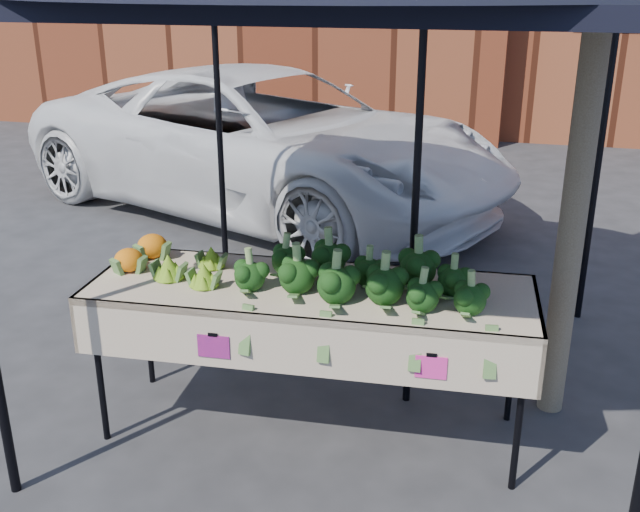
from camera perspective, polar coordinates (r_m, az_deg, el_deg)
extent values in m
plane|color=#29292B|center=(4.41, -3.98, -13.18)|extent=(90.00, 90.00, 0.00)
cube|color=beige|center=(4.16, -0.71, -8.05)|extent=(2.45, 0.95, 0.90)
cube|color=#F22D8C|center=(3.84, -8.47, -6.73)|extent=(0.17, 0.01, 0.12)
cube|color=#EC2C97|center=(3.58, 8.10, -8.82)|extent=(0.17, 0.01, 0.12)
ellipsoid|color=black|center=(3.88, 3.26, -0.99)|extent=(1.35, 0.55, 0.24)
ellipsoid|color=#90B929|center=(4.13, -9.72, -0.29)|extent=(0.41, 0.45, 0.18)
ellipsoid|color=orange|center=(4.36, -13.72, 0.42)|extent=(0.21, 0.41, 0.17)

